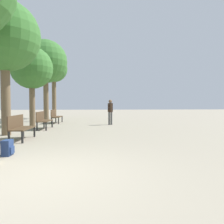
{
  "coord_description": "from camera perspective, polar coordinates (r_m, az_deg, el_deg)",
  "views": [
    {
      "loc": [
        1.19,
        -4.15,
        1.37
      ],
      "look_at": [
        1.98,
        8.15,
        0.86
      ],
      "focal_mm": 35.0,
      "sensor_mm": 36.0,
      "label": 1
    }
  ],
  "objects": [
    {
      "name": "ground_plane",
      "position": [
        4.53,
        -19.49,
        -15.39
      ],
      "size": [
        80.0,
        80.0,
        0.0
      ],
      "primitive_type": "plane",
      "color": "gray"
    },
    {
      "name": "bench_row_1",
      "position": [
        8.77,
        -22.96,
        -3.4
      ],
      "size": [
        0.53,
        1.5,
        0.91
      ],
      "color": "#4C3823",
      "rests_on": "ground_plane"
    },
    {
      "name": "bench_row_2",
      "position": [
        12.02,
        -17.6,
        -1.8
      ],
      "size": [
        0.53,
        1.5,
        0.91
      ],
      "color": "#4C3823",
      "rests_on": "ground_plane"
    },
    {
      "name": "bench_row_3",
      "position": [
        15.32,
        -14.55,
        -0.88
      ],
      "size": [
        0.53,
        1.5,
        0.91
      ],
      "color": "#4C3823",
      "rests_on": "ground_plane"
    },
    {
      "name": "tree_row_1",
      "position": [
        10.67,
        -26.27,
        17.16
      ],
      "size": [
        2.95,
        2.95,
        5.66
      ],
      "color": "brown",
      "rests_on": "ground_plane"
    },
    {
      "name": "tree_row_2",
      "position": [
        13.96,
        -20.25,
        10.62
      ],
      "size": [
        2.47,
        2.47,
        4.68
      ],
      "color": "brown",
      "rests_on": "ground_plane"
    },
    {
      "name": "tree_row_3",
      "position": [
        17.46,
        -16.96,
        12.39
      ],
      "size": [
        3.2,
        3.2,
        6.08
      ],
      "color": "brown",
      "rests_on": "ground_plane"
    },
    {
      "name": "tree_row_4",
      "position": [
        20.36,
        -14.96,
        10.66
      ],
      "size": [
        2.4,
        2.4,
        5.62
      ],
      "color": "brown",
      "rests_on": "ground_plane"
    },
    {
      "name": "backpack",
      "position": [
        6.36,
        -25.62,
        -8.45
      ],
      "size": [
        0.25,
        0.33,
        0.41
      ],
      "color": "navy",
      "rests_on": "ground_plane"
    },
    {
      "name": "pedestrian_near",
      "position": [
        13.69,
        -0.45,
        0.44
      ],
      "size": [
        0.32,
        0.28,
        1.58
      ],
      "color": "#4C4C4C",
      "rests_on": "ground_plane"
    }
  ]
}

